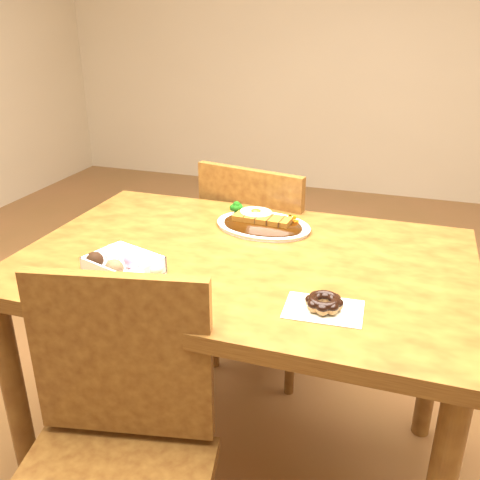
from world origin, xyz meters
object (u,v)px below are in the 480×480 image
(table, at_px, (244,288))
(katsu_curry_plate, at_px, (262,223))
(chair_near, at_px, (110,468))
(donut_box, at_px, (124,265))
(chair_far, at_px, (265,261))
(pon_de_ring, at_px, (324,303))

(table, distance_m, katsu_curry_plate, 0.24)
(chair_near, relative_size, katsu_curry_plate, 2.77)
(chair_near, xyz_separation_m, donut_box, (-0.13, 0.34, 0.30))
(table, xyz_separation_m, chair_near, (-0.12, -0.54, -0.17))
(table, height_order, chair_far, chair_far)
(chair_far, bearing_deg, katsu_curry_plate, 115.59)
(chair_far, relative_size, chair_near, 1.00)
(katsu_curry_plate, bearing_deg, table, -86.35)
(table, xyz_separation_m, donut_box, (-0.25, -0.20, 0.12))
(katsu_curry_plate, bearing_deg, chair_near, -98.09)
(katsu_curry_plate, xyz_separation_m, donut_box, (-0.24, -0.41, 0.01))
(table, bearing_deg, pon_de_ring, -39.96)
(chair_far, distance_m, chair_near, 1.07)
(table, relative_size, chair_far, 1.38)
(chair_near, relative_size, pon_de_ring, 4.87)
(table, height_order, donut_box, donut_box)
(chair_far, xyz_separation_m, pon_de_ring, (0.35, -0.75, 0.29))
(chair_near, bearing_deg, table, 65.67)
(donut_box, bearing_deg, chair_far, 77.52)
(chair_near, height_order, donut_box, chair_near)
(chair_near, xyz_separation_m, pon_de_ring, (0.37, 0.32, 0.29))
(chair_near, xyz_separation_m, katsu_curry_plate, (0.11, 0.75, 0.29))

